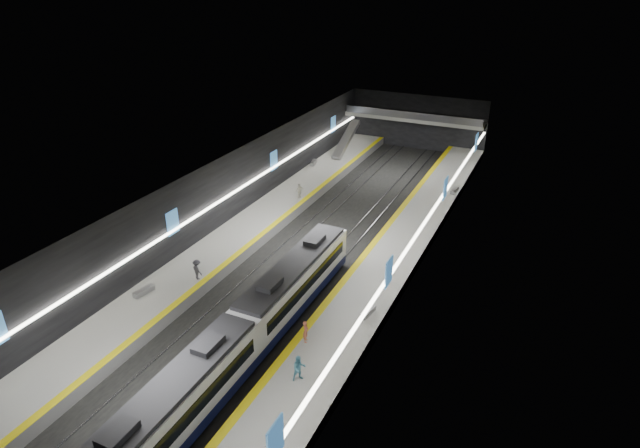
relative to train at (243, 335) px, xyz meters
The scene contains 26 objects.
ground 16.71m from the train, 98.68° to the left, with size 70.00×70.00×0.00m, color black.
ceiling 17.55m from the train, 98.68° to the left, with size 20.00×70.00×0.04m, color beige.
wall_left 20.68m from the train, 127.36° to the left, with size 0.04×70.00×8.00m, color black.
wall_right 18.10m from the train, 65.39° to the left, with size 0.04×70.00×8.00m, color black.
wall_back 51.46m from the train, 92.79° to the left, with size 20.00×0.04×8.00m, color black.
platform_left 19.26m from the train, 121.42° to the left, with size 5.00×70.00×1.00m, color slate.
tile_surface_left 19.22m from the train, 121.42° to the left, with size 5.00×70.00×0.02m, color #989893.
tactile_strip_left 18.17m from the train, 115.47° to the left, with size 0.60×70.00×0.02m, color yellow.
platform_right 17.20m from the train, 73.02° to the left, with size 5.00×70.00×1.00m, color slate.
tile_surface_right 17.16m from the train, 73.02° to the left, with size 5.00×70.00×0.02m, color #989893.
tactile_strip_right 16.65m from the train, 80.29° to the left, with size 0.60×70.00×0.02m, color yellow.
rails 16.70m from the train, 98.68° to the left, with size 6.52×70.00×0.12m.
train is the anchor object (origin of this frame).
ad_posters 17.70m from the train, 98.19° to the left, with size 19.94×53.50×2.20m.
cove_light_left 20.54m from the train, 126.92° to the left, with size 0.25×68.60×0.12m, color white.
cove_light_right 18.00m from the train, 65.97° to the left, with size 0.25×68.60×0.12m, color white.
mezzanine_bridge 49.44m from the train, 92.90° to the left, with size 20.00×3.00×1.50m.
escalator 43.54m from the train, 103.28° to the left, with size 1.20×8.00×0.60m, color #99999E.
bench_left_near 11.34m from the train, 167.42° to the left, with size 0.51×1.84×0.45m, color #99999E.
bench_left_far 37.95m from the train, 108.44° to the left, with size 0.50×1.81×0.44m, color #99999E.
bench_right_near 9.77m from the train, 49.78° to the left, with size 0.47×1.69×0.41m, color #99999E.
bench_right_far 34.96m from the train, 78.44° to the left, with size 0.50×1.81×0.44m, color #99999E.
passenger_right_a 4.31m from the train, 36.51° to the left, with size 0.61×0.40×1.67m, color #D06B4D.
passenger_right_b 4.90m from the train, 12.52° to the right, with size 0.88×0.69×1.82m, color #549CB7.
passenger_left_a 26.49m from the train, 108.71° to the left, with size 1.04×0.43×1.77m, color beige.
passenger_left_b 10.44m from the train, 144.03° to the left, with size 1.16×0.67×1.79m, color #414149.
Camera 1 is at (19.58, -40.68, 24.89)m, focal length 30.00 mm.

